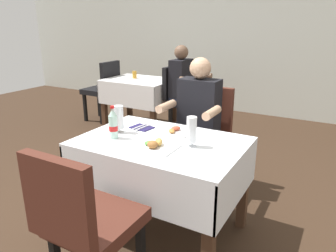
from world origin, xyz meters
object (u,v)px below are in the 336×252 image
object	(u,v)px
main_dining_table	(161,162)
napkin_cutlery_set	(142,127)
chair_far_diner_seat	(204,133)
background_dining_table	(140,92)
chair_near_camera_side	(85,220)
beer_glass_left	(119,119)
plate_near_camera	(156,145)
cola_bottle_primary	(113,124)
seated_diner_far	(196,119)
background_chair_right	(181,97)
plate_far_diner	(174,132)
beer_glass_middle	(192,131)
background_table_tumbler	(135,75)
background_chair_left	(103,87)
background_patron	(185,86)

from	to	relation	value
main_dining_table	napkin_cutlery_set	xyz separation A→B (m)	(-0.28, 0.17, 0.18)
chair_far_diner_seat	background_dining_table	bearing A→B (deg)	141.73
main_dining_table	chair_far_diner_seat	size ratio (longest dim) A/B	1.21
chair_near_camera_side	beer_glass_left	distance (m)	0.92
chair_far_diner_seat	plate_near_camera	bearing A→B (deg)	-87.21
chair_near_camera_side	cola_bottle_primary	bearing A→B (deg)	115.89
seated_diner_far	background_chair_right	world-z (taller)	seated_diner_far
chair_far_diner_seat	napkin_cutlery_set	size ratio (longest dim) A/B	4.98
seated_diner_far	napkin_cutlery_set	bearing A→B (deg)	-114.55
plate_far_diner	beer_glass_middle	size ratio (longest dim) A/B	1.19
chair_near_camera_side	seated_diner_far	world-z (taller)	seated_diner_far
plate_far_diner	background_table_tumbler	bearing A→B (deg)	131.73
beer_glass_left	beer_glass_middle	world-z (taller)	same
beer_glass_left	background_chair_left	world-z (taller)	background_chair_left
plate_near_camera	beer_glass_left	bearing A→B (deg)	162.09
plate_far_diner	background_patron	bearing A→B (deg)	114.16
main_dining_table	background_dining_table	distance (m)	2.59
background_dining_table	background_table_tumbler	world-z (taller)	background_table_tumbler
background_table_tumbler	background_patron	bearing A→B (deg)	-2.71
chair_far_diner_seat	plate_near_camera	size ratio (longest dim) A/B	3.95
chair_far_diner_seat	beer_glass_left	distance (m)	0.94
background_dining_table	background_patron	world-z (taller)	background_patron
napkin_cutlery_set	seated_diner_far	bearing A→B (deg)	65.45
chair_near_camera_side	background_chair_left	distance (m)	3.65
seated_diner_far	background_patron	xyz separation A→B (m)	(-0.79, 1.36, 0.00)
chair_near_camera_side	plate_near_camera	distance (m)	0.69
napkin_cutlery_set	background_table_tumbler	distance (m)	2.39
main_dining_table	beer_glass_left	size ratio (longest dim) A/B	5.57
chair_far_diner_seat	napkin_cutlery_set	bearing A→B (deg)	-113.67
cola_bottle_primary	background_patron	xyz separation A→B (m)	(-0.51, 2.18, -0.14)
cola_bottle_primary	background_chair_left	bearing A→B (deg)	131.96
beer_glass_middle	main_dining_table	bearing A→B (deg)	179.38
background_chair_left	napkin_cutlery_set	bearing A→B (deg)	-43.17
cola_bottle_primary	napkin_cutlery_set	distance (m)	0.32
beer_glass_middle	background_dining_table	xyz separation A→B (m)	(-1.82, 2.05, -0.30)
chair_far_diner_seat	background_chair_right	size ratio (longest dim) A/B	1.00
napkin_cutlery_set	plate_near_camera	bearing A→B (deg)	-43.82
background_patron	chair_far_diner_seat	bearing A→B (deg)	-56.28
beer_glass_left	beer_glass_middle	bearing A→B (deg)	0.69
background_chair_left	beer_glass_middle	bearing A→B (deg)	-39.11
chair_far_diner_seat	beer_glass_middle	distance (m)	0.89
background_table_tumbler	napkin_cutlery_set	bearing A→B (deg)	-53.59
background_chair_right	background_patron	bearing A→B (deg)	0.00
background_dining_table	background_patron	distance (m)	0.76
plate_near_camera	background_chair_right	size ratio (longest dim) A/B	0.25
seated_diner_far	background_table_tumbler	size ratio (longest dim) A/B	11.45
beer_glass_left	chair_far_diner_seat	bearing A→B (deg)	65.56
seated_diner_far	plate_near_camera	distance (m)	0.84
background_chair_left	background_patron	distance (m)	1.46
beer_glass_left	plate_near_camera	bearing A→B (deg)	-17.91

